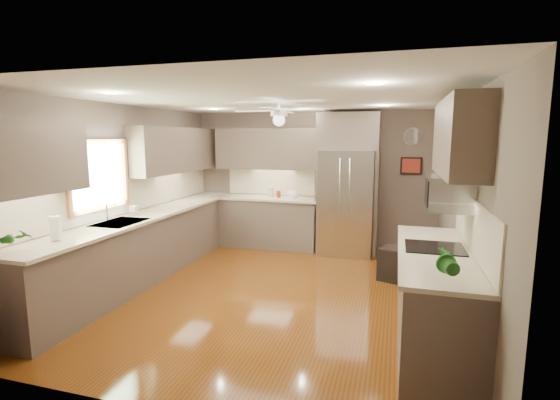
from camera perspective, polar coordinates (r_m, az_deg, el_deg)
The scene contains 26 objects.
floor at distance 5.51m, azimuth -1.03°, elevation -12.85°, with size 5.00×5.00×0.00m, color #4F270A.
ceiling at distance 5.15m, azimuth -1.10°, elevation 13.99°, with size 5.00×5.00×0.00m, color white.
wall_back at distance 7.59m, azimuth 4.52°, elevation 2.82°, with size 4.50×4.50×0.00m, color #67574F.
wall_front at distance 2.94m, azimuth -15.70°, elevation -6.95°, with size 4.50×4.50×0.00m, color #67574F.
wall_left at distance 6.23m, azimuth -21.26°, elevation 0.96°, with size 5.00×5.00×0.00m, color #67574F.
wall_right at distance 5.01m, azimuth 24.33°, elevation -0.98°, with size 5.00×5.00×0.00m, color #67574F.
canister_c at distance 7.55m, azimuth -1.24°, elevation 1.13°, with size 0.11×0.11×0.18m, color #C8B396.
canister_d at distance 7.47m, azimuth -0.21°, elevation 0.82°, with size 0.08×0.08×0.12m, color maroon.
soap_bottle at distance 6.15m, azimuth -19.73°, elevation -1.11°, with size 0.08×0.08×0.18m, color white.
potted_plant_left at distance 4.62m, azimuth -32.97°, elevation -4.40°, with size 0.16×0.11×0.30m, color #1F5E1B.
potted_plant_right at distance 3.30m, azimuth 22.34°, elevation -8.08°, with size 0.19×0.15×0.34m, color #1F5E1B.
bowl at distance 7.41m, azimuth 1.69°, elevation 0.50°, with size 0.22×0.22×0.05m, color #C8B396.
left_run at distance 6.32m, azimuth -17.91°, elevation -5.85°, with size 0.65×4.70×1.45m.
back_run at distance 7.61m, azimuth -1.37°, elevation -2.98°, with size 1.85×0.65×1.45m.
uppers at distance 6.05m, azimuth -5.85°, elevation 7.21°, with size 4.50×4.70×0.95m.
window at distance 5.79m, azimuth -24.18°, elevation 3.23°, with size 0.05×1.12×0.92m.
sink at distance 5.70m, azimuth -21.56°, elevation -3.23°, with size 0.50×0.70×0.32m.
refrigerator at distance 7.15m, azimuth 9.46°, elevation 1.87°, with size 1.06×0.75×2.45m.
right_run at distance 4.40m, azimuth 20.94°, elevation -12.41°, with size 0.70×2.20×1.45m.
microwave at distance 4.41m, azimuth 22.63°, elevation 0.92°, with size 0.43×0.55×0.34m.
ceiling_fan at distance 5.42m, azimuth -0.14°, elevation 11.95°, with size 1.18×1.18×0.32m.
recessed_lights at distance 5.54m, azimuth -0.25°, elevation 13.56°, with size 2.84×3.14×0.01m.
wall_clock at distance 7.38m, azimuth 18.14°, elevation 8.48°, with size 0.30×0.03×0.30m.
framed_print at distance 7.40m, azimuth 17.96°, elevation 4.60°, with size 0.36×0.03×0.30m.
stool at distance 6.13m, azimuth 16.05°, elevation -8.61°, with size 0.54×0.54×0.49m.
paper_towel at distance 4.94m, azimuth -29.04°, elevation -3.45°, with size 0.11×0.11×0.27m.
Camera 1 is at (1.51, -4.90, 2.03)m, focal length 26.00 mm.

